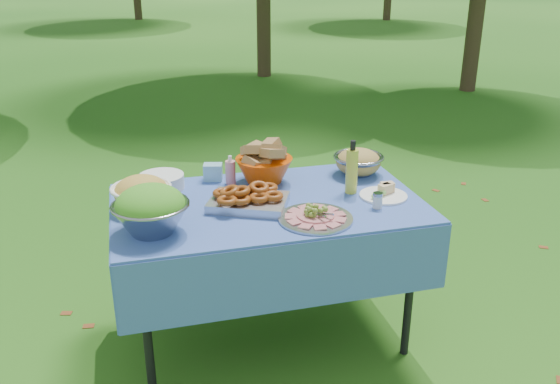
# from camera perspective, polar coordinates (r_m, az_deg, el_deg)

# --- Properties ---
(ground) EXTENTS (80.00, 80.00, 0.00)m
(ground) POSITION_cam_1_polar(r_m,az_deg,el_deg) (3.21, -1.06, -13.55)
(ground) COLOR #0B390A
(ground) RESTS_ON ground
(picnic_table) EXTENTS (1.46, 0.86, 0.76)m
(picnic_table) POSITION_cam_1_polar(r_m,az_deg,el_deg) (3.00, -1.11, -7.65)
(picnic_table) COLOR #74A1DE
(picnic_table) RESTS_ON ground
(salad_bowl) EXTENTS (0.38, 0.38, 0.21)m
(salad_bowl) POSITION_cam_1_polar(r_m,az_deg,el_deg) (2.55, -12.34, -1.66)
(salad_bowl) COLOR #92949A
(salad_bowl) RESTS_ON picnic_table
(pasta_bowl_white) EXTENTS (0.30, 0.30, 0.15)m
(pasta_bowl_white) POSITION_cam_1_polar(r_m,az_deg,el_deg) (2.82, -13.21, -0.00)
(pasta_bowl_white) COLOR white
(pasta_bowl_white) RESTS_ON picnic_table
(plate_stack) EXTENTS (0.24, 0.24, 0.07)m
(plate_stack) POSITION_cam_1_polar(r_m,az_deg,el_deg) (3.04, -11.33, 1.00)
(plate_stack) COLOR white
(plate_stack) RESTS_ON picnic_table
(wipes_box) EXTENTS (0.11, 0.09, 0.09)m
(wipes_box) POSITION_cam_1_polar(r_m,az_deg,el_deg) (3.11, -6.47, 1.92)
(wipes_box) COLOR #84C3DC
(wipes_box) RESTS_ON picnic_table
(sanitizer_bottle) EXTENTS (0.07, 0.07, 0.15)m
(sanitizer_bottle) POSITION_cam_1_polar(r_m,az_deg,el_deg) (3.04, -4.80, 2.15)
(sanitizer_bottle) COLOR pink
(sanitizer_bottle) RESTS_ON picnic_table
(bread_bowl) EXTENTS (0.38, 0.38, 0.20)m
(bread_bowl) POSITION_cam_1_polar(r_m,az_deg,el_deg) (3.05, -1.55, 2.74)
(bread_bowl) COLOR #D94604
(bread_bowl) RESTS_ON picnic_table
(pasta_bowl_steel) EXTENTS (0.31, 0.31, 0.14)m
(pasta_bowl_steel) POSITION_cam_1_polar(r_m,az_deg,el_deg) (3.20, 7.55, 2.93)
(pasta_bowl_steel) COLOR #92949A
(pasta_bowl_steel) RESTS_ON picnic_table
(fried_tray) EXTENTS (0.43, 0.38, 0.08)m
(fried_tray) POSITION_cam_1_polar(r_m,az_deg,el_deg) (2.77, -3.06, -0.62)
(fried_tray) COLOR #B9BABF
(fried_tray) RESTS_ON picnic_table
(charcuterie_platter) EXTENTS (0.44, 0.44, 0.08)m
(charcuterie_platter) POSITION_cam_1_polar(r_m,az_deg,el_deg) (2.64, 3.45, -1.92)
(charcuterie_platter) COLOR #A3A5AA
(charcuterie_platter) RESTS_ON picnic_table
(oil_bottle) EXTENTS (0.06, 0.06, 0.27)m
(oil_bottle) POSITION_cam_1_polar(r_m,az_deg,el_deg) (2.92, 6.94, 2.41)
(oil_bottle) COLOR #C0CB3A
(oil_bottle) RESTS_ON picnic_table
(cheese_plate) EXTENTS (0.26, 0.26, 0.06)m
(cheese_plate) POSITION_cam_1_polar(r_m,az_deg,el_deg) (2.92, 9.95, 0.13)
(cheese_plate) COLOR white
(cheese_plate) RESTS_ON picnic_table
(shaker) EXTENTS (0.06, 0.06, 0.08)m
(shaker) POSITION_cam_1_polar(r_m,az_deg,el_deg) (2.79, 9.38, -0.80)
(shaker) COLOR silver
(shaker) RESTS_ON picnic_table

